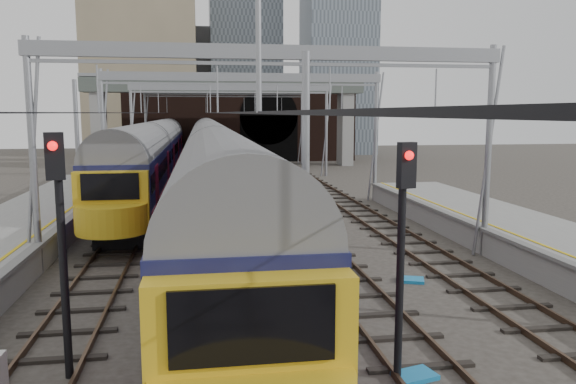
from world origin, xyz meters
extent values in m
plane|color=#38332D|center=(0.00, 0.00, 0.00)|extent=(160.00, 160.00, 0.00)
cube|color=#4C3828|center=(-6.72, 15.00, 0.09)|extent=(0.08, 80.00, 0.16)
cube|color=#4C3828|center=(-5.28, 15.00, 0.09)|extent=(0.08, 80.00, 0.16)
cube|color=black|center=(-6.00, 15.00, 0.01)|extent=(2.40, 80.00, 0.14)
cube|color=#4C3828|center=(-2.72, 15.00, 0.09)|extent=(0.08, 80.00, 0.16)
cube|color=#4C3828|center=(-1.28, 15.00, 0.09)|extent=(0.08, 80.00, 0.16)
cube|color=black|center=(-2.00, 15.00, 0.01)|extent=(2.40, 80.00, 0.14)
cube|color=#4C3828|center=(1.28, 15.00, 0.09)|extent=(0.08, 80.00, 0.16)
cube|color=#4C3828|center=(2.72, 15.00, 0.09)|extent=(0.08, 80.00, 0.16)
cube|color=black|center=(2.00, 15.00, 0.01)|extent=(2.40, 80.00, 0.14)
cube|color=#4C3828|center=(5.28, 15.00, 0.09)|extent=(0.08, 80.00, 0.16)
cube|color=#4C3828|center=(6.72, 15.00, 0.09)|extent=(0.08, 80.00, 0.16)
cube|color=black|center=(6.00, 15.00, 0.01)|extent=(2.40, 80.00, 0.14)
cylinder|color=gray|center=(-8.20, 8.00, 4.00)|extent=(0.24, 0.24, 8.00)
cylinder|color=gray|center=(8.20, 8.00, 4.00)|extent=(0.24, 0.24, 8.00)
cube|color=gray|center=(0.00, 8.00, 7.60)|extent=(16.80, 0.28, 0.50)
cylinder|color=gray|center=(-8.20, 22.00, 4.00)|extent=(0.24, 0.24, 8.00)
cylinder|color=gray|center=(8.20, 22.00, 4.00)|extent=(0.24, 0.24, 8.00)
cube|color=gray|center=(0.00, 22.00, 7.60)|extent=(16.80, 0.28, 0.50)
cylinder|color=gray|center=(-8.20, 36.00, 4.00)|extent=(0.24, 0.24, 8.00)
cylinder|color=gray|center=(8.20, 36.00, 4.00)|extent=(0.24, 0.24, 8.00)
cube|color=gray|center=(0.00, 36.00, 7.60)|extent=(16.80, 0.28, 0.50)
cylinder|color=gray|center=(-8.20, 48.00, 4.00)|extent=(0.24, 0.24, 8.00)
cylinder|color=gray|center=(8.20, 48.00, 4.00)|extent=(0.24, 0.24, 8.00)
cube|color=gray|center=(0.00, 48.00, 7.60)|extent=(16.80, 0.28, 0.50)
cube|color=black|center=(-6.00, 15.00, 5.50)|extent=(0.03, 80.00, 0.03)
cube|color=black|center=(-2.00, 15.00, 5.50)|extent=(0.03, 80.00, 0.03)
cube|color=black|center=(2.00, 15.00, 5.50)|extent=(0.03, 80.00, 0.03)
cube|color=black|center=(6.00, 15.00, 5.50)|extent=(0.03, 80.00, 0.03)
cube|color=black|center=(2.00, 52.00, 4.50)|extent=(26.00, 2.00, 9.00)
cube|color=black|center=(5.00, 50.98, 2.60)|extent=(6.50, 0.10, 5.20)
cylinder|color=black|center=(5.00, 50.98, 5.20)|extent=(6.50, 0.10, 6.50)
cube|color=black|center=(-10.00, 51.00, 1.50)|extent=(6.00, 1.50, 3.00)
cube|color=gray|center=(-12.50, 46.00, 4.10)|extent=(1.20, 2.50, 8.20)
cube|color=gray|center=(12.50, 46.00, 4.10)|extent=(1.20, 2.50, 8.20)
cube|color=#4D564F|center=(0.00, 46.00, 8.20)|extent=(28.00, 3.00, 1.40)
cube|color=gray|center=(0.00, 46.00, 9.10)|extent=(28.00, 3.00, 0.30)
cube|color=tan|center=(-10.00, 66.00, 11.00)|extent=(14.00, 12.00, 22.00)
cube|color=#4C5660|center=(4.00, 72.00, 16.00)|extent=(10.00, 10.00, 32.00)
cube|color=gray|center=(-2.00, 80.00, 9.00)|extent=(18.00, 14.00, 18.00)
cube|color=black|center=(-2.00, 28.64, 0.35)|extent=(2.25, 66.73, 0.70)
cube|color=#121240|center=(-2.00, 28.64, 2.28)|extent=(2.87, 66.73, 2.56)
cylinder|color=slate|center=(-2.00, 28.64, 3.56)|extent=(2.81, 66.23, 2.81)
cube|color=black|center=(-2.00, 28.64, 2.69)|extent=(2.89, 65.53, 0.77)
cube|color=#DA4463|center=(-2.00, 28.64, 1.56)|extent=(2.89, 65.73, 0.12)
cube|color=gold|center=(-2.00, -4.88, 2.18)|extent=(2.81, 0.60, 2.36)
cube|color=black|center=(-2.00, -5.05, 2.79)|extent=(2.15, 0.08, 1.02)
cube|color=black|center=(-6.00, 42.77, 0.35)|extent=(2.21, 65.57, 0.70)
cube|color=#121240|center=(-6.00, 42.77, 2.26)|extent=(2.82, 65.57, 2.51)
cylinder|color=slate|center=(-6.00, 42.77, 3.51)|extent=(2.76, 65.07, 2.76)
cube|color=black|center=(-6.00, 42.77, 2.66)|extent=(2.84, 64.37, 0.75)
cube|color=#DA4463|center=(-6.00, 42.77, 1.55)|extent=(2.84, 64.57, 0.12)
cube|color=gold|center=(-6.00, 9.83, 2.16)|extent=(2.76, 0.60, 2.31)
cube|color=black|center=(-6.00, 9.66, 2.76)|extent=(2.11, 0.08, 1.01)
cylinder|color=black|center=(-5.43, -0.23, 2.49)|extent=(0.17, 0.17, 4.97)
cube|color=black|center=(-5.43, -0.41, 4.66)|extent=(0.39, 0.25, 0.93)
sphere|color=red|center=(-5.43, -0.53, 4.87)|extent=(0.19, 0.19, 0.19)
cylinder|color=black|center=(1.33, -1.36, 2.39)|extent=(0.16, 0.16, 4.79)
cube|color=black|center=(1.33, -1.54, 4.49)|extent=(0.38, 0.26, 0.90)
sphere|color=red|center=(1.33, -1.66, 4.69)|extent=(0.18, 0.18, 0.18)
cube|color=#197CBC|center=(1.72, -1.36, 0.05)|extent=(0.97, 0.79, 0.10)
cube|color=#197CBC|center=(0.84, 2.04, 0.05)|extent=(0.95, 0.78, 0.10)
cube|color=#197CBC|center=(4.10, 5.13, 0.05)|extent=(1.04, 0.88, 0.10)
camera|label=1|loc=(-2.61, -11.90, 5.50)|focal=35.00mm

